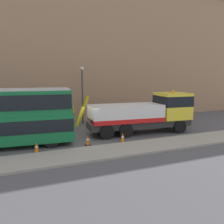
{
  "coord_description": "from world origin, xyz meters",
  "views": [
    {
      "loc": [
        -5.07,
        -18.29,
        4.94
      ],
      "look_at": [
        2.68,
        -0.23,
        2.0
      ],
      "focal_mm": 39.01,
      "sensor_mm": 36.0,
      "label": 1
    }
  ],
  "objects_px": {
    "traffic_cone_midway": "(88,140)",
    "street_lamp": "(82,90)",
    "traffic_cone_near_bus": "(37,148)",
    "traffic_cone_near_truck": "(123,138)",
    "recovery_tow_truck": "(145,113)"
  },
  "relations": [
    {
      "from": "recovery_tow_truck",
      "to": "traffic_cone_midway",
      "type": "xyz_separation_m",
      "value": [
        -5.74,
        -1.72,
        -1.42
      ]
    },
    {
      "from": "recovery_tow_truck",
      "to": "traffic_cone_midway",
      "type": "bearing_deg",
      "value": -158.07
    },
    {
      "from": "recovery_tow_truck",
      "to": "traffic_cone_near_bus",
      "type": "distance_m",
      "value": 9.67
    },
    {
      "from": "recovery_tow_truck",
      "to": "traffic_cone_near_truck",
      "type": "xyz_separation_m",
      "value": [
        -3.11,
        -2.05,
        -1.42
      ]
    },
    {
      "from": "traffic_cone_near_bus",
      "to": "traffic_cone_near_truck",
      "type": "relative_size",
      "value": 1.0
    },
    {
      "from": "traffic_cone_midway",
      "to": "traffic_cone_near_truck",
      "type": "xyz_separation_m",
      "value": [
        2.63,
        -0.33,
        0.0
      ]
    },
    {
      "from": "traffic_cone_near_bus",
      "to": "traffic_cone_near_truck",
      "type": "bearing_deg",
      "value": 0.84
    },
    {
      "from": "traffic_cone_midway",
      "to": "street_lamp",
      "type": "distance_m",
      "value": 8.55
    },
    {
      "from": "street_lamp",
      "to": "traffic_cone_near_bus",
      "type": "bearing_deg",
      "value": -124.06
    },
    {
      "from": "traffic_cone_near_bus",
      "to": "traffic_cone_midway",
      "type": "bearing_deg",
      "value": 6.69
    },
    {
      "from": "recovery_tow_truck",
      "to": "traffic_cone_near_bus",
      "type": "relative_size",
      "value": 14.21
    },
    {
      "from": "traffic_cone_near_bus",
      "to": "street_lamp",
      "type": "height_order",
      "value": "street_lamp"
    },
    {
      "from": "traffic_cone_midway",
      "to": "traffic_cone_near_bus",
      "type": "bearing_deg",
      "value": -173.31
    },
    {
      "from": "traffic_cone_near_bus",
      "to": "traffic_cone_near_truck",
      "type": "distance_m",
      "value": 6.21
    },
    {
      "from": "traffic_cone_near_bus",
      "to": "traffic_cone_midway",
      "type": "xyz_separation_m",
      "value": [
        3.58,
        0.42,
        0.0
      ]
    }
  ]
}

